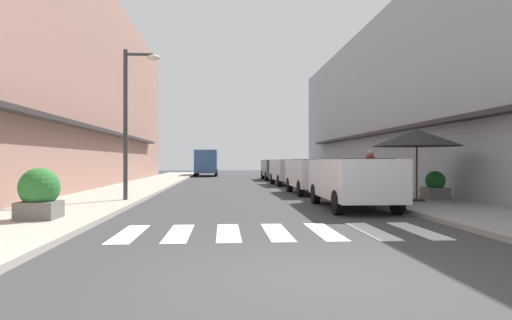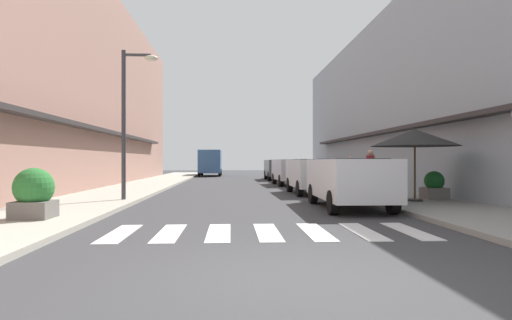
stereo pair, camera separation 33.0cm
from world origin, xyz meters
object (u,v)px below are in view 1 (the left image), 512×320
Objects in this scene: planter_midblock at (435,186)px; pedestrian_walking_far at (348,169)px; street_lamp at (132,107)px; pedestrian_walking_near at (370,169)px; delivery_van at (206,161)px; parked_car_near at (352,177)px; parked_car_distant at (275,167)px; parked_car_far at (290,169)px; cafe_umbrella at (417,138)px; parked_car_mid at (313,172)px; planter_corner at (39,194)px.

pedestrian_walking_far is at bearing 91.32° from planter_midblock.
pedestrian_walking_near is (9.16, 3.15, -2.14)m from street_lamp.
delivery_van is 23.89m from pedestrian_walking_near.
street_lamp is (-6.82, 2.13, 2.26)m from parked_car_near.
parked_car_far is at bearing -90.00° from parked_car_distant.
cafe_umbrella is at bearing -73.93° from delivery_van.
planter_midblock is 0.61× the size of pedestrian_walking_far.
pedestrian_walking_near is (2.34, 5.28, 0.12)m from parked_car_near.
pedestrian_walking_near is (2.34, -0.32, 0.12)m from parked_car_mid.
cafe_umbrella is at bearing -82.40° from parked_car_distant.
delivery_van reaches higher than parked_car_far.
parked_car_near is 5.60m from parked_car_mid.
parked_car_far is 0.74× the size of delivery_van.
pedestrian_walking_near reaches higher than parked_car_mid.
parked_car_far is (0.00, 12.30, -0.00)m from parked_car_near.
delivery_van is at bearing 121.20° from parked_car_distant.
cafe_umbrella is (2.41, -11.29, 1.22)m from parked_car_far.
delivery_van is 18.54m from pedestrian_walking_far.
parked_car_near is 5.78m from pedestrian_walking_near.
pedestrian_walking_near is (-0.07, 4.27, -1.10)m from cafe_umbrella.
street_lamp reaches higher than pedestrian_walking_near.
street_lamp is 3.22× the size of pedestrian_walking_far.
parked_car_far is 11.07m from planter_midblock.
parked_car_distant is 2.48× the size of pedestrian_walking_near.
street_lamp reaches higher than pedestrian_walking_far.
pedestrian_walking_near reaches higher than pedestrian_walking_far.
delivery_van is 3.11× the size of pedestrian_walking_near.
parked_car_mid is 22.93m from delivery_van.
cafe_umbrella is 2.47× the size of planter_corner.
parked_car_far is at bearing 107.93° from planter_midblock.
planter_midblock is (10.22, -0.36, -2.63)m from street_lamp.
delivery_van is 3.51× the size of pedestrian_walking_far.
street_lamp is 1.78× the size of cafe_umbrella.
parked_car_near is at bearing 8.24° from pedestrian_walking_far.
pedestrian_walking_near reaches higher than planter_midblock.
planter_corner reaches higher than planter_midblock.
parked_car_near is at bearing -79.18° from delivery_van.
parked_car_distant is 2.79× the size of pedestrian_walking_far.
pedestrian_walking_far is (0.84, 6.16, -0.11)m from pedestrian_walking_near.
planter_corner is 0.73× the size of pedestrian_walking_far.
parked_car_far is at bearing -81.37° from pedestrian_walking_far.
parked_car_mid is 5.14m from planter_midblock.
parked_car_distant reaches higher than planter_corner.
parked_car_far is 12.45m from street_lamp.
pedestrian_walking_far reaches higher than parked_car_far.
pedestrian_walking_near is at bearing 106.83° from planter_midblock.
parked_car_far is 6.79m from parked_car_distant.
pedestrian_walking_far is at bearing 61.39° from parked_car_mid.
delivery_van is (-5.33, 8.80, 0.48)m from parked_car_distant.
delivery_van is 1.94× the size of cafe_umbrella.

